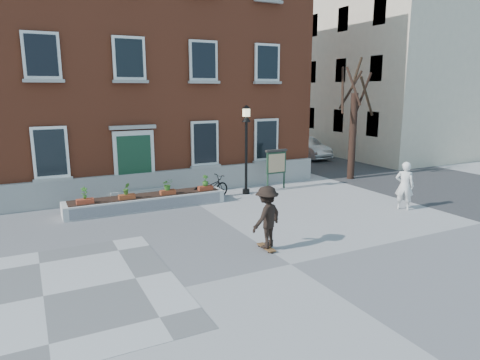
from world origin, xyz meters
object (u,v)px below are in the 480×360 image
bystander (404,186)px  bicycle (210,188)px  parked_car (304,148)px  skateboarder (267,217)px  notice_board (276,163)px  lamp_post (246,137)px

bystander → bicycle: bearing=10.7°
parked_car → skateboarder: skateboarder is taller
notice_board → bystander: bearing=-63.1°
parked_car → skateboarder: (-10.85, -13.53, 0.27)m
lamp_post → notice_board: (1.65, 0.16, -1.28)m
lamp_post → notice_board: lamp_post is taller
bystander → skateboarder: 7.02m
parked_car → bystander: bearing=-110.6°
bystander → lamp_post: lamp_post is taller
skateboarder → parked_car: bearing=51.3°
skateboarder → notice_board: bearing=56.4°
bystander → skateboarder: size_ratio=0.99×
parked_car → notice_board: 9.67m
lamp_post → notice_board: bearing=5.4°
bicycle → lamp_post: lamp_post is taller
bystander → lamp_post: 6.78m
bicycle → notice_board: 3.54m
parked_car → bystander: size_ratio=2.28×
bystander → notice_board: size_ratio=1.01×
skateboarder → bicycle: bearing=82.3°
bicycle → parked_car: parked_car is taller
bicycle → lamp_post: bearing=-101.5°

